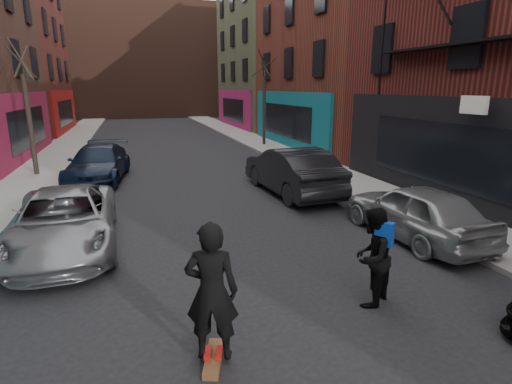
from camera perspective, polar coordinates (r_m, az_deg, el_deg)
sidewalk_left at (r=31.49m, az=-24.85°, el=6.63°), size 2.50×84.00×0.13m
sidewalk_right at (r=32.34m, az=-2.18°, el=8.15°), size 2.50×84.00×0.13m
building_far at (r=57.14m, az=-15.91°, el=17.45°), size 40.00×10.00×14.00m
tree_left_far at (r=19.43m, az=-30.01°, el=11.66°), size 2.00×2.00×6.50m
tree_right_far at (r=26.37m, az=1.18°, el=14.21°), size 2.00×2.00×6.80m
parked_left_far at (r=10.56m, az=-25.77°, el=-3.72°), size 2.48×5.10×1.40m
parked_left_end at (r=17.70m, az=-21.60°, el=3.80°), size 2.72×5.28×1.47m
parked_right_far at (r=10.94m, az=21.85°, el=-2.57°), size 1.91×4.31×1.44m
parked_right_end at (r=14.55m, az=5.08°, el=3.08°), size 2.09×5.25×1.70m
skateboard at (r=6.17m, az=-6.05°, el=-22.54°), size 0.46×0.83×0.10m
skateboarder at (r=5.60m, az=-6.35°, el=-13.97°), size 0.84×0.68×2.00m
pedestrian at (r=7.37m, az=16.25°, el=-8.86°), size 1.10×1.06×1.79m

